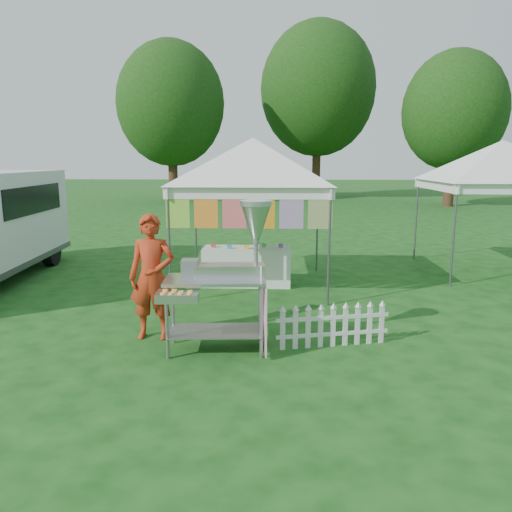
{
  "coord_description": "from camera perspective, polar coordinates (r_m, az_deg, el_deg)",
  "views": [
    {
      "loc": [
        0.55,
        -6.61,
        2.57
      ],
      "look_at": [
        0.18,
        0.97,
        1.1
      ],
      "focal_mm": 35.0,
      "sensor_mm": 36.0,
      "label": 1
    }
  ],
  "objects": [
    {
      "name": "ground",
      "position": [
        7.11,
        -1.89,
        -10.23
      ],
      "size": [
        120.0,
        120.0,
        0.0
      ],
      "primitive_type": "plane",
      "color": "#143F12",
      "rests_on": "ground"
    },
    {
      "name": "canopy_main",
      "position": [
        10.13,
        -0.37,
        13.31
      ],
      "size": [
        4.24,
        4.24,
        3.45
      ],
      "color": "#59595E",
      "rests_on": "ground"
    },
    {
      "name": "canopy_right",
      "position": [
        12.63,
        26.42,
        11.75
      ],
      "size": [
        4.24,
        4.24,
        3.45
      ],
      "color": "#59595E",
      "rests_on": "ground"
    },
    {
      "name": "tree_left",
      "position": [
        31.47,
        -9.7,
        16.75
      ],
      "size": [
        6.4,
        6.4,
        9.53
      ],
      "color": "#3D2416",
      "rests_on": "ground"
    },
    {
      "name": "tree_mid",
      "position": [
        35.0,
        7.1,
        18.36
      ],
      "size": [
        7.6,
        7.6,
        11.52
      ],
      "color": "#3D2416",
      "rests_on": "ground"
    },
    {
      "name": "tree_right",
      "position": [
        30.24,
        21.73,
        15.15
      ],
      "size": [
        5.6,
        5.6,
        8.42
      ],
      "color": "#3D2416",
      "rests_on": "ground"
    },
    {
      "name": "donut_cart",
      "position": [
        6.62,
        -2.91,
        -0.98
      ],
      "size": [
        1.46,
        1.09,
        2.04
      ],
      "rotation": [
        0.0,
        0.0,
        0.07
      ],
      "color": "gray",
      "rests_on": "ground"
    },
    {
      "name": "vendor",
      "position": [
        7.32,
        -11.8,
        -2.37
      ],
      "size": [
        0.67,
        0.44,
        1.82
      ],
      "primitive_type": "imported",
      "rotation": [
        0.0,
        0.0,
        -0.0
      ],
      "color": "#AB2E15",
      "rests_on": "ground"
    },
    {
      "name": "picket_fence",
      "position": [
        7.08,
        8.79,
        -7.98
      ],
      "size": [
        1.58,
        0.4,
        0.56
      ],
      "rotation": [
        0.0,
        0.0,
        0.23
      ],
      "color": "silver",
      "rests_on": "ground"
    },
    {
      "name": "display_table",
      "position": [
        10.37,
        -1.05,
        -1.17
      ],
      "size": [
        1.8,
        0.7,
        0.78
      ],
      "primitive_type": "cube",
      "color": "white",
      "rests_on": "ground"
    }
  ]
}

